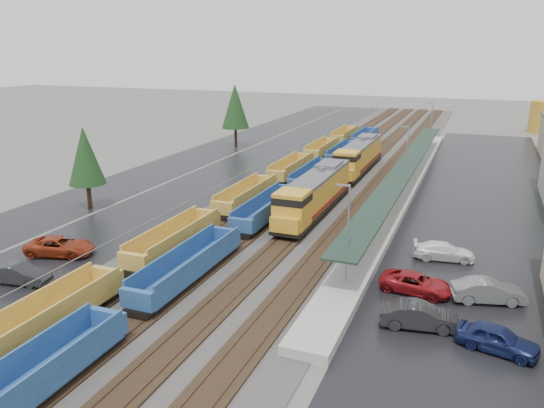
{
  "coord_description": "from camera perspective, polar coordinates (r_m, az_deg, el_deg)",
  "views": [
    {
      "loc": [
        17.51,
        -14.99,
        17.16
      ],
      "look_at": [
        -1.19,
        32.37,
        2.0
      ],
      "focal_mm": 35.0,
      "sensor_mm": 36.0,
      "label": 1
    }
  ],
  "objects": [
    {
      "name": "locomotive_trail",
      "position": [
        75.41,
        9.29,
        5.06
      ],
      "size": [
        2.99,
        19.71,
        4.46
      ],
      "color": "black",
      "rests_on": "ground"
    },
    {
      "name": "chainlink_fence",
      "position": [
        79.77,
        1.33,
        5.33
      ],
      "size": [
        0.08,
        160.04,
        2.02
      ],
      "color": "gray",
      "rests_on": "ground"
    },
    {
      "name": "parked_car_east_e",
      "position": [
        40.27,
        22.22,
        -8.69
      ],
      "size": [
        3.04,
        5.23,
        1.63
      ],
      "primitive_type": "imported",
      "rotation": [
        0.0,
        0.0,
        1.85
      ],
      "color": "slate",
      "rests_on": "ground"
    },
    {
      "name": "trackbed",
      "position": [
        78.87,
        8.22,
        3.96
      ],
      "size": [
        14.6,
        160.0,
        0.22
      ],
      "color": "black",
      "rests_on": "ground"
    },
    {
      "name": "east_commuter_lot",
      "position": [
        67.23,
        22.06,
        0.56
      ],
      "size": [
        16.0,
        100.0,
        0.02
      ],
      "primitive_type": "cube",
      "color": "black",
      "rests_on": "ground"
    },
    {
      "name": "parked_car_west_c",
      "position": [
        48.82,
        -21.83,
        -4.25
      ],
      "size": [
        4.08,
        6.22,
        1.59
      ],
      "primitive_type": "imported",
      "rotation": [
        0.0,
        0.0,
        1.84
      ],
      "color": "maroon",
      "rests_on": "ground"
    },
    {
      "name": "parked_car_east_b",
      "position": [
        40.1,
        15.25,
        -8.25
      ],
      "size": [
        3.03,
        5.43,
        1.43
      ],
      "primitive_type": "imported",
      "rotation": [
        0.0,
        0.0,
        1.44
      ],
      "color": "maroon",
      "rests_on": "ground"
    },
    {
      "name": "parked_car_east_c",
      "position": [
        46.73,
        17.99,
        -4.87
      ],
      "size": [
        2.78,
        5.25,
        1.45
      ],
      "primitive_type": "imported",
      "rotation": [
        0.0,
        0.0,
        1.73
      ],
      "color": "white",
      "rests_on": "ground"
    },
    {
      "name": "west_parking_lot",
      "position": [
        83.52,
        -1.86,
        4.72
      ],
      "size": [
        10.0,
        160.0,
        0.02
      ],
      "primitive_type": "cube",
      "color": "black",
      "rests_on": "ground"
    },
    {
      "name": "west_road",
      "position": [
        87.89,
        -7.88,
        5.17
      ],
      "size": [
        9.0,
        160.0,
        0.02
      ],
      "primitive_type": "cube",
      "color": "black",
      "rests_on": "ground"
    },
    {
      "name": "locomotive_lead",
      "position": [
        55.59,
        4.55,
        1.11
      ],
      "size": [
        2.99,
        19.71,
        4.46
      ],
      "color": "black",
      "rests_on": "ground"
    },
    {
      "name": "parked_car_west_b",
      "position": [
        44.38,
        -25.5,
        -6.82
      ],
      "size": [
        2.37,
        4.81,
        1.52
      ],
      "primitive_type": "imported",
      "rotation": [
        0.0,
        0.0,
        1.74
      ],
      "color": "black",
      "rests_on": "ground"
    },
    {
      "name": "ballast_strip",
      "position": [
        78.89,
        8.22,
        3.87
      ],
      "size": [
        20.0,
        160.0,
        0.08
      ],
      "primitive_type": "cube",
      "color": "#302D2B",
      "rests_on": "ground"
    },
    {
      "name": "well_string_yellow",
      "position": [
        59.07,
        -2.78,
        0.81
      ],
      "size": [
        2.52,
        102.77,
        2.24
      ],
      "color": "#A67D2E",
      "rests_on": "ground"
    },
    {
      "name": "tree_west_far",
      "position": [
        94.69,
        -3.99,
        10.45
      ],
      "size": [
        4.84,
        4.84,
        11.0
      ],
      "color": "#332316",
      "rests_on": "ground"
    },
    {
      "name": "station_platform",
      "position": [
        67.52,
        14.08,
        1.99
      ],
      "size": [
        3.0,
        80.0,
        8.0
      ],
      "color": "#9E9B93",
      "rests_on": "ground"
    },
    {
      "name": "parked_car_east_d",
      "position": [
        34.49,
        23.1,
        -13.22
      ],
      "size": [
        2.92,
        4.94,
        1.58
      ],
      "primitive_type": "imported",
      "rotation": [
        0.0,
        0.0,
        1.33
      ],
      "color": "#131B47",
      "rests_on": "ground"
    },
    {
      "name": "well_string_blue",
      "position": [
        54.34,
        -0.51,
        -0.59
      ],
      "size": [
        2.47,
        109.39,
        2.19
      ],
      "color": "navy",
      "rests_on": "ground"
    },
    {
      "name": "parked_car_east_a",
      "position": [
        35.45,
        15.57,
        -11.53
      ],
      "size": [
        2.55,
        5.2,
        1.64
      ],
      "primitive_type": "imported",
      "rotation": [
        0.0,
        0.0,
        1.74
      ],
      "color": "black",
      "rests_on": "ground"
    },
    {
      "name": "tree_west_near",
      "position": [
        60.94,
        -19.46,
        4.91
      ],
      "size": [
        3.96,
        3.96,
        9.0
      ],
      "color": "#332316",
      "rests_on": "ground"
    }
  ]
}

